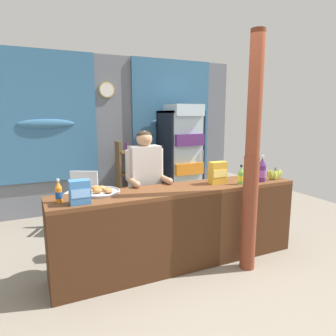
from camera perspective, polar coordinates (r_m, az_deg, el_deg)
The scene contains 15 objects.
ground_plane at distance 4.26m, azimuth -1.92°, elevation -13.60°, with size 7.66×7.66×0.00m, color gray.
back_wall_curtained at distance 5.61m, azimuth -9.50°, elevation 6.88°, with size 4.61×0.22×2.71m.
stall_counter at distance 3.41m, azimuth 3.09°, elevation -9.81°, with size 2.86×0.54×0.90m.
timber_post at distance 3.34m, azimuth 15.49°, elevation 1.24°, with size 0.19×0.16×2.54m.
drink_fridge at distance 5.54m, azimuth 2.47°, elevation 3.05°, with size 0.66×0.72×1.88m.
bottle_shelf_rack at distance 5.37m, azimuth -7.00°, elevation -1.30°, with size 0.48×0.28×1.25m.
plastic_lawn_chair at distance 4.73m, azimuth -15.83°, elevation -5.21°, with size 0.59×0.59×0.86m.
shopkeeper at distance 3.71m, azimuth -4.33°, elevation -1.83°, with size 0.48×0.42×1.52m.
soda_bottle_grape_soda at distance 3.85m, azimuth 17.23°, elevation -0.46°, with size 0.10×0.10×0.32m.
soda_bottle_orange_soda at distance 3.01m, azimuth -19.86°, elevation -4.33°, with size 0.06×0.06×0.22m.
soda_bottle_lime_soda at distance 3.65m, azimuth 13.53°, elevation -1.48°, with size 0.07×0.07×0.23m.
snack_box_biscuit at distance 2.89m, azimuth -16.27°, elevation -4.35°, with size 0.18×0.13×0.22m.
snack_box_choco_powder at distance 3.62m, azimuth 9.32°, elevation -0.88°, with size 0.20×0.11×0.26m.
pastry_tray at distance 3.24m, azimuth -12.70°, elevation -4.30°, with size 0.42×0.42×0.07m.
banana_bunch at distance 4.03m, azimuth 19.43°, elevation -1.24°, with size 0.27×0.07×0.16m.
Camera 1 is at (-1.52, -2.41, 1.72)m, focal length 32.43 mm.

